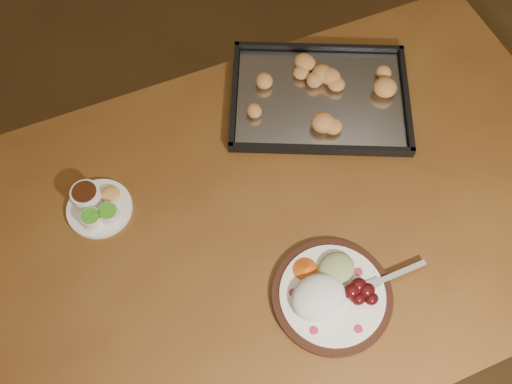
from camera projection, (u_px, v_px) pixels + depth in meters
ground at (314, 335)px, 1.87m from camera, size 4.00×4.00×0.00m
dining_table at (271, 236)px, 1.33m from camera, size 1.58×1.04×0.75m
dinner_plate at (330, 293)px, 1.15m from camera, size 0.33×0.25×0.06m
condiment_saucer at (96, 206)px, 1.24m from camera, size 0.14×0.14×0.05m
baking_tray at (320, 97)px, 1.38m from camera, size 0.53×0.49×0.04m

